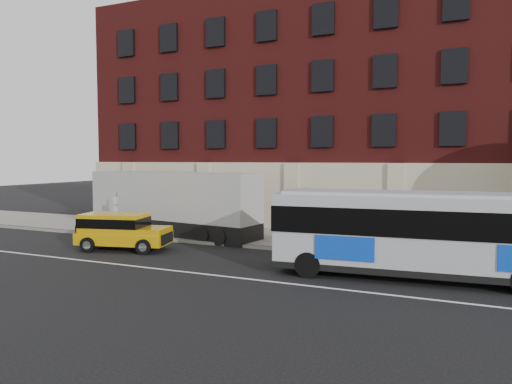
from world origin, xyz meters
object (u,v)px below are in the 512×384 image
at_px(city_bus, 436,232).
at_px(shipping_container, 172,205).
at_px(yellow_suv, 120,229).
at_px(sign_pole, 117,211).

distance_m(city_bus, shipping_container, 14.97).
distance_m(city_bus, yellow_suv, 14.24).
relative_size(sign_pole, city_bus, 0.21).
relative_size(city_bus, shipping_container, 1.06).
bearing_deg(shipping_container, city_bus, -17.78).
height_order(yellow_suv, shipping_container, shipping_container).
bearing_deg(city_bus, sign_pole, 169.61).
bearing_deg(sign_pole, yellow_suv, -47.74).
height_order(sign_pole, yellow_suv, sign_pole).
bearing_deg(city_bus, shipping_container, 162.22).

